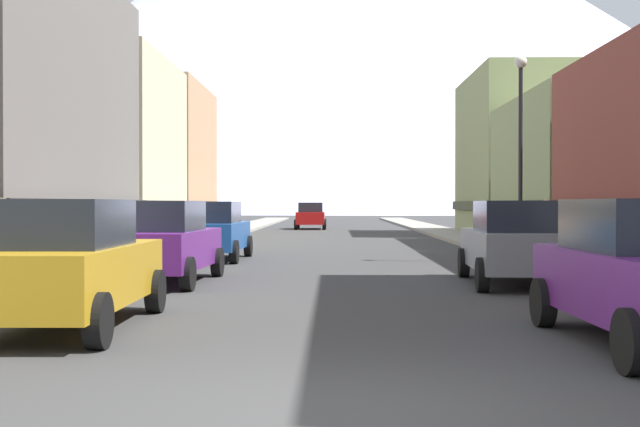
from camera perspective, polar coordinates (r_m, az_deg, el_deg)
ground_plane at (r=6.94m, az=1.66°, el=-13.72°), size 400.00×400.00×0.00m
sidewalk_left at (r=42.20m, az=-7.49°, el=-1.55°), size 2.50×100.00×0.15m
sidewalk_right at (r=42.23m, az=9.55°, el=-1.55°), size 2.50×100.00×0.15m
storefront_left_2 at (r=38.91m, az=-16.68°, el=3.96°), size 8.94×9.82×8.21m
storefront_left_3 at (r=48.82m, az=-11.88°, el=3.45°), size 7.06×10.44×8.46m
storefront_right_2 at (r=36.69m, az=20.02°, el=2.57°), size 9.11×10.90×6.13m
storefront_right_3 at (r=47.53m, az=14.14°, el=3.75°), size 6.83×11.17×8.85m
car_left_0 at (r=11.93m, az=-17.24°, el=-3.30°), size 2.10×4.42×1.78m
car_left_1 at (r=18.22m, az=-10.85°, el=-1.91°), size 2.21×4.47×1.78m
car_left_2 at (r=25.46m, az=-7.47°, el=-1.16°), size 2.14×4.44×1.78m
car_right_1 at (r=18.09m, az=13.32°, el=-1.94°), size 2.24×4.48×1.78m
car_driving_0 at (r=55.64m, az=-0.64°, el=-0.15°), size 2.06×4.40×1.78m
pedestrian_1 at (r=34.28m, az=11.57°, el=-0.67°), size 0.36×0.36×1.66m
pedestrian_2 at (r=25.56m, az=15.28°, el=-1.09°), size 0.36×0.36×1.70m
streetlamp_right at (r=24.90m, az=13.60°, el=5.89°), size 0.36×0.36×5.86m
mountain_backdrop at (r=272.18m, az=2.29°, el=12.12°), size 300.63×300.63×111.20m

